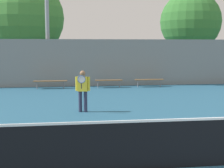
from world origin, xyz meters
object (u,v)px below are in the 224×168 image
Objects in this scene: tennis_player at (83,88)px; bench_by_gate at (109,81)px; tree_green_broad at (190,22)px; bench_courtside_far at (50,81)px; tree_green_tall at (25,18)px; tennis_net at (216,141)px; bench_adjacent_court at (149,80)px.

tennis_player is 7.44m from bench_by_gate.
tree_green_broad is (10.04, 14.32, 3.78)m from tennis_player.
tree_green_broad is (8.12, 7.15, 4.29)m from bench_by_gate.
tennis_player is at bearing -125.03° from tree_green_broad.
bench_by_gate is at bearing -0.00° from bench_courtside_far.
tree_green_tall is 1.07× the size of tree_green_broad.
bench_courtside_far is 8.00m from tree_green_tall.
tennis_net is 5.83× the size of bench_courtside_far.
tennis_player is at bearing -73.45° from tree_green_tall.
tennis_player is 0.96× the size of bench_by_gate.
tennis_player is at bearing -122.46° from bench_adjacent_court.
tennis_player is 0.21× the size of tree_green_tall.
tennis_net is 13.38m from bench_adjacent_court.
tennis_net is 7.20× the size of tennis_player.
tennis_player reaches higher than bench_courtside_far.
bench_courtside_far is at bearing 115.73° from tennis_player.
tree_green_tall reaches higher than tennis_net.
tennis_player is 0.23× the size of tree_green_broad.
bench_adjacent_court is 9.98m from tree_green_broad.
tennis_net reaches higher than bench_by_gate.
tree_green_broad reaches higher than bench_by_gate.
tree_green_tall is at bearing 118.77° from tennis_player.
bench_by_gate is 0.23× the size of tree_green_broad.
bench_courtside_far is at bearing 180.00° from bench_by_gate.
bench_courtside_far and bench_by_gate have the same top height.
bench_adjacent_court is (4.56, 7.17, -0.50)m from tennis_player.
tree_green_broad reaches higher than bench_adjacent_court.
tennis_net is at bearing -71.64° from bench_courtside_far.
bench_adjacent_court is 0.24× the size of tree_green_tall.
tree_green_tall reaches higher than bench_courtside_far.
tree_green_tall is at bearing 108.86° from tennis_net.
tennis_net is at bearing -54.01° from tennis_player.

